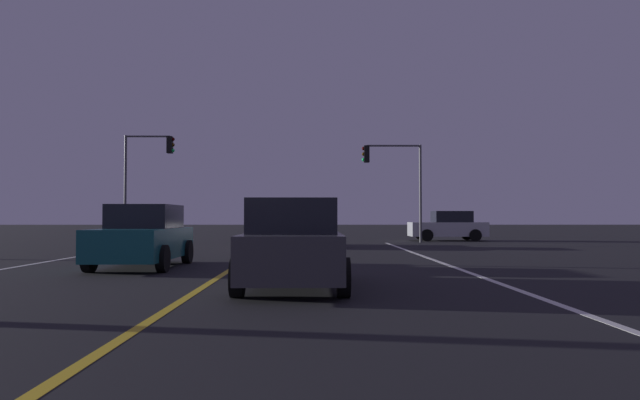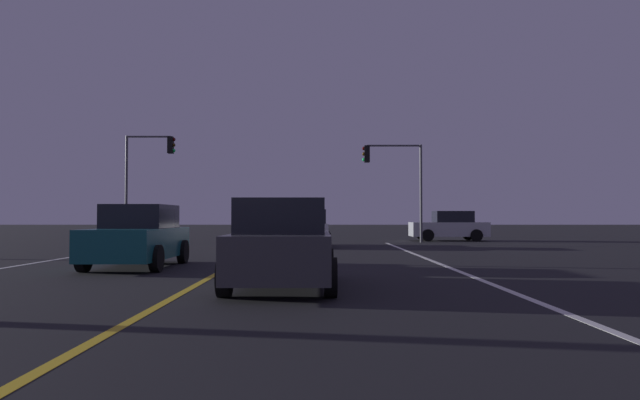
{
  "view_description": "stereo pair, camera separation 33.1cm",
  "coord_description": "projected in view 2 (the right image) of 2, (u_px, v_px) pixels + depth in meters",
  "views": [
    {
      "loc": [
        2.15,
        0.85,
        1.37
      ],
      "look_at": [
        2.43,
        25.63,
        2.11
      ],
      "focal_mm": 31.78,
      "sensor_mm": 36.0,
      "label": 1
    },
    {
      "loc": [
        2.48,
        0.85,
        1.37
      ],
      "look_at": [
        2.43,
        25.63,
        2.11
      ],
      "focal_mm": 31.78,
      "sensor_mm": 36.0,
      "label": 2
    }
  ],
  "objects": [
    {
      "name": "car_crossing_side",
      "position": [
        451.0,
        226.0,
        32.3
      ],
      "size": [
        4.3,
        2.02,
        1.7
      ],
      "rotation": [
        0.0,
        0.0,
        3.14
      ],
      "color": "black",
      "rests_on": "ground"
    },
    {
      "name": "traffic_light_near_left",
      "position": [
        150.0,
        164.0,
        30.26
      ],
      "size": [
        2.68,
        0.36,
        5.71
      ],
      "color": "#4C4C51",
      "rests_on": "ground"
    },
    {
      "name": "car_ahead_far",
      "position": [
        309.0,
        229.0,
        25.96
      ],
      "size": [
        2.02,
        4.3,
        1.7
      ],
      "rotation": [
        0.0,
        0.0,
        1.57
      ],
      "color": "black",
      "rests_on": "ground"
    },
    {
      "name": "lane_center_divider",
      "position": [
        198.0,
        285.0,
        11.37
      ],
      "size": [
        0.16,
        36.52,
        0.01
      ],
      "primitive_type": "cube",
      "color": "gold",
      "rests_on": "ground"
    },
    {
      "name": "traffic_light_near_right",
      "position": [
        393.0,
        169.0,
        30.23
      ],
      "size": [
        3.21,
        0.36,
        5.23
      ],
      "rotation": [
        0.0,
        0.0,
        3.14
      ],
      "color": "#4C4C51",
      "rests_on": "ground"
    },
    {
      "name": "car_oncoming",
      "position": [
        140.0,
        237.0,
        15.39
      ],
      "size": [
        2.02,
        4.3,
        1.7
      ],
      "rotation": [
        0.0,
        0.0,
        -1.57
      ],
      "color": "black",
      "rests_on": "ground"
    },
    {
      "name": "lane_edge_right",
      "position": [
        494.0,
        285.0,
        11.36
      ],
      "size": [
        0.16,
        36.52,
        0.01
      ],
      "primitive_type": "cube",
      "color": "silver",
      "rests_on": "ground"
    },
    {
      "name": "street_lamp_left_mid",
      "position": [
        6.0,
        88.0,
        18.48
      ],
      "size": [
        1.94,
        0.44,
        8.98
      ],
      "color": "#4C4C51",
      "rests_on": "ground"
    },
    {
      "name": "car_lead_same_lane",
      "position": [
        284.0,
        245.0,
        10.9
      ],
      "size": [
        2.02,
        4.3,
        1.7
      ],
      "rotation": [
        0.0,
        0.0,
        1.57
      ],
      "color": "black",
      "rests_on": "ground"
    }
  ]
}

